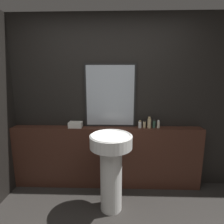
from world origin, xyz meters
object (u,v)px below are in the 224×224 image
pedestal_sink (111,163)px  body_wash_bottle (154,124)px  mirror (110,96)px  lotion_bottle (149,123)px  hand_soap_bottle (158,124)px  towel_stack (76,125)px  conditioner_bottle (144,124)px  shampoo_bottle (140,124)px

pedestal_sink → body_wash_bottle: (0.60, 0.48, 0.36)m
mirror → lotion_bottle: (0.56, -0.07, -0.38)m
pedestal_sink → hand_soap_bottle: hand_soap_bottle is taller
pedestal_sink → towel_stack: (-0.53, 0.48, 0.34)m
conditioner_bottle → mirror: bearing=171.6°
body_wash_bottle → hand_soap_bottle: body_wash_bottle is taller
mirror → lotion_bottle: bearing=-7.4°
towel_stack → conditioner_bottle: bearing=0.0°
mirror → pedestal_sink: bearing=-86.8°
mirror → towel_stack: mirror is taller
towel_stack → shampoo_bottle: (0.93, 0.00, 0.01)m
lotion_bottle → body_wash_bottle: lotion_bottle is taller
mirror → body_wash_bottle: bearing=-6.6°
towel_stack → lotion_bottle: bearing=0.0°
conditioner_bottle → body_wash_bottle: 0.14m
body_wash_bottle → hand_soap_bottle: size_ratio=1.13×
towel_stack → hand_soap_bottle: 1.19m
towel_stack → lotion_bottle: size_ratio=1.19×
body_wash_bottle → mirror: bearing=173.4°
hand_soap_bottle → lotion_bottle: bearing=180.0°
conditioner_bottle → pedestal_sink: bearing=-133.7°
shampoo_bottle → lotion_bottle: (0.13, 0.00, 0.02)m
shampoo_bottle → hand_soap_bottle: (0.26, 0.00, 0.00)m
pedestal_sink → towel_stack: 0.80m
shampoo_bottle → lotion_bottle: 0.13m
shampoo_bottle → hand_soap_bottle: size_ratio=0.98×
mirror → towel_stack: 0.65m
pedestal_sink → lotion_bottle: 0.81m
shampoo_bottle → conditioner_bottle: size_ratio=0.98×
mirror → body_wash_bottle: mirror is taller
towel_stack → body_wash_bottle: bearing=0.0°
towel_stack → body_wash_bottle: body_wash_bottle is taller
pedestal_sink → shampoo_bottle: 0.72m
mirror → shampoo_bottle: 0.59m
pedestal_sink → conditioner_bottle: conditioner_bottle is taller
mirror → body_wash_bottle: size_ratio=7.04×
lotion_bottle → pedestal_sink: bearing=-137.6°
pedestal_sink → mirror: mirror is taller
mirror → conditioner_bottle: mirror is taller
conditioner_bottle → lotion_bottle: bearing=0.0°
pedestal_sink → conditioner_bottle: 0.76m
conditioner_bottle → lotion_bottle: 0.07m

